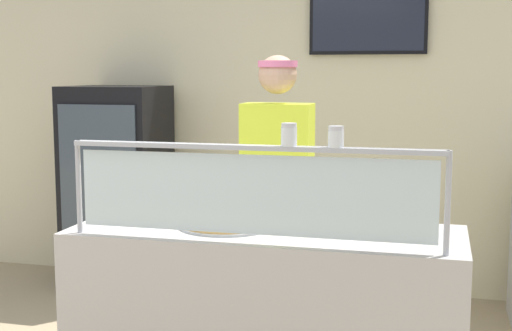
% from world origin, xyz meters
% --- Properties ---
extents(shop_rear_unit, '(6.20, 0.13, 2.70)m').
position_xyz_m(shop_rear_unit, '(0.90, 2.58, 1.36)').
color(shop_rear_unit, beige).
rests_on(shop_rear_unit, ground).
extents(serving_counter, '(1.80, 0.66, 0.95)m').
position_xyz_m(serving_counter, '(0.90, 0.33, 0.47)').
color(serving_counter, '#BCB7B2').
rests_on(serving_counter, ground).
extents(sneeze_guard, '(1.62, 0.06, 0.42)m').
position_xyz_m(sneeze_guard, '(0.90, 0.06, 1.22)').
color(sneeze_guard, '#B2B5BC').
rests_on(sneeze_guard, serving_counter).
extents(pizza_tray, '(0.45, 0.45, 0.04)m').
position_xyz_m(pizza_tray, '(0.70, 0.34, 0.97)').
color(pizza_tray, '#9EA0A8').
rests_on(pizza_tray, serving_counter).
extents(pizza_server, '(0.13, 0.29, 0.01)m').
position_xyz_m(pizza_server, '(0.74, 0.32, 0.99)').
color(pizza_server, '#ADAFB7').
rests_on(pizza_server, pizza_tray).
extents(parmesan_shaker, '(0.07, 0.07, 0.10)m').
position_xyz_m(parmesan_shaker, '(1.06, 0.06, 1.41)').
color(parmesan_shaker, white).
rests_on(parmesan_shaker, sneeze_guard).
extents(pepper_flake_shaker, '(0.06, 0.06, 0.09)m').
position_xyz_m(pepper_flake_shaker, '(1.25, 0.06, 1.41)').
color(pepper_flake_shaker, white).
rests_on(pepper_flake_shaker, sneeze_guard).
extents(worker_figure, '(0.41, 0.50, 1.76)m').
position_xyz_m(worker_figure, '(0.81, 0.98, 1.01)').
color(worker_figure, '#23232D').
rests_on(worker_figure, ground).
extents(drink_fridge, '(0.70, 0.64, 1.56)m').
position_xyz_m(drink_fridge, '(-0.72, 2.14, 0.78)').
color(drink_fridge, black).
rests_on(drink_fridge, ground).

